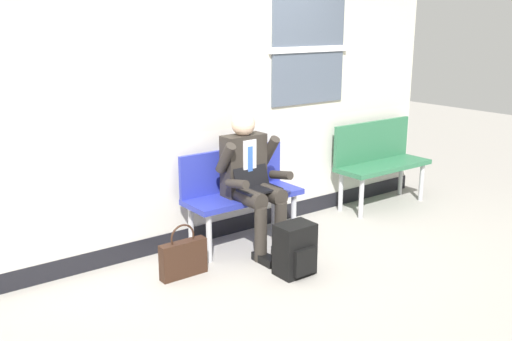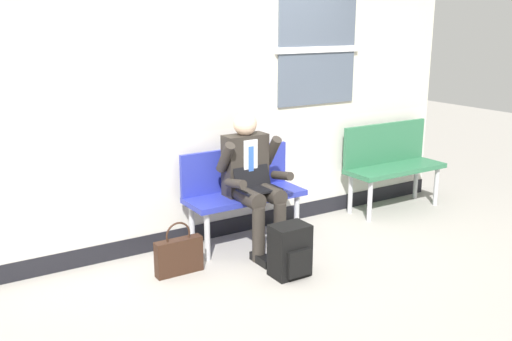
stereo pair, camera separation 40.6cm
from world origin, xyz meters
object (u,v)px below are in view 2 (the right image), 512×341
bench_with_person (241,188)px  handbag (179,255)px  bench_empty (391,160)px  backpack (290,251)px  person_seated (253,179)px

bench_with_person → handbag: bearing=-157.0°
bench_with_person → handbag: (-0.80, -0.34, -0.36)m
bench_with_person → bench_empty: bench_empty is taller
backpack → bench_with_person: bearing=86.7°
bench_empty → backpack: bearing=-156.2°
handbag → backpack: bearing=-34.5°
bench_with_person → backpack: 0.91m
backpack → bench_empty: bearing=23.8°
bench_empty → backpack: bench_empty is taller
bench_with_person → backpack: bearing=-93.3°
bench_empty → bench_with_person: bearing=-179.8°
handbag → person_seated: bearing=10.2°
person_seated → bench_with_person: bearing=90.0°
bench_with_person → handbag: size_ratio=2.48×
person_seated → handbag: person_seated is taller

